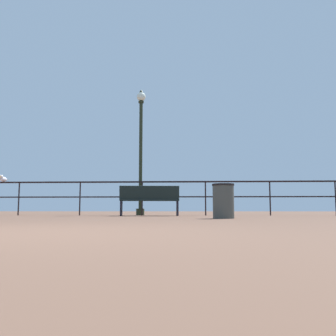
% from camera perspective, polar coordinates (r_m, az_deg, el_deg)
% --- Properties ---
extents(ground_plane, '(60.00, 60.00, 0.00)m').
position_cam_1_polar(ground_plane, '(3.40, -22.84, -9.36)').
color(ground_plane, brown).
extents(pier_railing, '(24.72, 0.05, 1.11)m').
position_cam_1_polar(pier_railing, '(12.03, -4.01, -3.43)').
color(pier_railing, black).
rests_on(pier_railing, ground_plane).
extents(bench_near_left, '(1.83, 0.85, 0.90)m').
position_cam_1_polar(bench_near_left, '(11.17, -2.90, -4.78)').
color(bench_near_left, black).
rests_on(bench_near_left, ground_plane).
extents(lamppost_center, '(0.31, 0.31, 4.31)m').
position_cam_1_polar(lamppost_center, '(12.54, -4.24, 3.76)').
color(lamppost_center, black).
rests_on(lamppost_center, ground_plane).
extents(seagull_on_rail, '(0.21, 0.47, 0.22)m').
position_cam_1_polar(seagull_on_rail, '(13.43, -24.21, -1.52)').
color(seagull_on_rail, white).
rests_on(seagull_on_rail, pier_railing).
extents(trash_bin, '(0.48, 0.48, 0.76)m').
position_cam_1_polar(trash_bin, '(8.14, 8.58, -5.08)').
color(trash_bin, '#3E413C').
rests_on(trash_bin, ground_plane).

